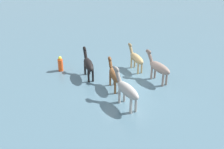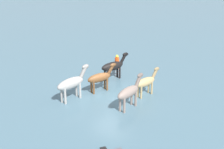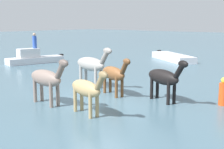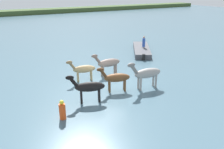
# 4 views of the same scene
# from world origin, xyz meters

# --- Properties ---
(ground_plane) EXTENTS (147.52, 147.52, 0.00)m
(ground_plane) POSITION_xyz_m (0.00, 0.00, 0.00)
(ground_plane) COLOR #476675
(horse_dark_mare) EXTENTS (2.37, 1.18, 1.87)m
(horse_dark_mare) POSITION_xyz_m (-2.32, -1.48, 1.03)
(horse_dark_mare) COLOR black
(horse_dark_mare) RESTS_ON ground_plane
(horse_lead) EXTENTS (2.69, 0.88, 2.08)m
(horse_lead) POSITION_xyz_m (2.08, -1.68, 1.14)
(horse_lead) COLOR #9E9993
(horse_lead) RESTS_ON ground_plane
(horse_chestnut_trailing) EXTENTS (2.50, 0.72, 1.94)m
(horse_chestnut_trailing) POSITION_xyz_m (1.02, 1.96, 1.07)
(horse_chestnut_trailing) COLOR gray
(horse_chestnut_trailing) RESTS_ON ground_plane
(horse_mid_herd) EXTENTS (2.24, 0.88, 1.73)m
(horse_mid_herd) POSITION_xyz_m (-1.19, 1.90, 0.95)
(horse_mid_herd) COLOR tan
(horse_mid_herd) RESTS_ON ground_plane
(horse_pinto_flank) EXTENTS (2.29, 1.14, 1.80)m
(horse_pinto_flank) POSITION_xyz_m (-0.02, -0.97, 0.99)
(horse_pinto_flank) COLOR brown
(horse_pinto_flank) RESTS_ON ground_plane
(buoy_channel_marker) EXTENTS (0.36, 0.36, 1.14)m
(buoy_channel_marker) POSITION_xyz_m (-4.41, -2.56, 0.51)
(buoy_channel_marker) COLOR #E54C19
(buoy_channel_marker) RESTS_ON ground_plane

